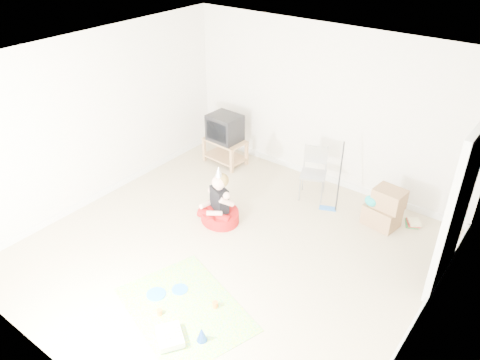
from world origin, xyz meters
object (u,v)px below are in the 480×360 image
Objects in this scene: cardboard_boxes at (384,208)px; birthday_cake at (170,337)px; tv_stand at (225,149)px; seated_woman at (220,209)px; folding_chair at (313,174)px; crt_tv at (225,128)px.

cardboard_boxes is 1.44× the size of birthday_cake.
tv_stand is 0.83× the size of seated_woman.
folding_chair is at bearing 61.34° from seated_woman.
tv_stand is 1.41× the size of crt_tv.
crt_tv reaches higher than folding_chair.
birthday_cake is (0.22, -3.45, -0.37)m from folding_chair.
crt_tv is at bearing 120.34° from birthday_cake.
birthday_cake is (0.99, -2.06, -0.16)m from seated_woman.
seated_woman is at bearing -145.30° from cardboard_boxes.
folding_chair is 1.40× the size of cardboard_boxes.
tv_stand is 4.08m from birthday_cake.
tv_stand is at bearing 126.20° from seated_woman.
seated_woman is 2.29m from birthday_cake.
birthday_cake is (2.06, -3.51, -0.65)m from crt_tv.
crt_tv is 3.07m from cardboard_boxes.
folding_chair reaches higher than tv_stand.
cardboard_boxes is at bearing -1.63° from folding_chair.
tv_stand is 0.90× the size of folding_chair.
tv_stand is 0.42m from crt_tv.
tv_stand is 1.26× the size of cardboard_boxes.
folding_chair is (1.83, -0.06, -0.28)m from crt_tv.
crt_tv is (0.00, -0.00, 0.42)m from tv_stand.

